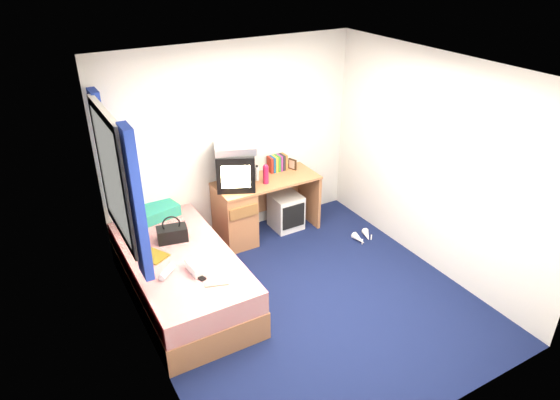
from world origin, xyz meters
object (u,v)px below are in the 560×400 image
aerosol_can (257,174)px  colour_swatch_fan (217,284)px  storage_cube (286,211)px  handbag (172,233)px  bed (182,276)px  magazine (153,256)px  picture_frame (292,164)px  water_bottle (167,272)px  pillow (150,212)px  desk (247,209)px  remote_control (199,276)px  white_heels (363,237)px  vcr (235,148)px  pink_water_bottle (266,175)px  towel (204,264)px  crt_tv (236,170)px

aerosol_can → colour_swatch_fan: (-1.16, -1.42, -0.29)m
storage_cube → handbag: size_ratio=1.36×
bed → magazine: bearing=158.5°
picture_frame → water_bottle: (-2.06, -1.11, -0.24)m
pillow → desk: 1.18m
picture_frame → magazine: (-2.08, -0.74, -0.27)m
storage_cube → aerosol_can: 0.72m
handbag → remote_control: handbag is taller
aerosol_can → white_heels: size_ratio=0.64×
vcr → handbag: vcr is taller
pink_water_bottle → water_bottle: (-1.57, -0.92, -0.28)m
towel → colour_swatch_fan: towel is taller
aerosol_can → handbag: (-1.26, -0.48, -0.21)m
handbag → bed: bearing=-84.9°
bed → picture_frame: 2.09m
white_heels → pillow: bearing=158.4°
colour_swatch_fan → vcr: bearing=57.9°
desk → picture_frame: (0.72, 0.10, 0.41)m
pillow → picture_frame: 1.88m
crt_tv → pink_water_bottle: bearing=9.9°
pink_water_bottle → water_bottle: 1.84m
pillow → colour_swatch_fan: pillow is taller
crt_tv → pink_water_bottle: (0.35, -0.10, -0.11)m
pillow → vcr: bearing=-8.2°
picture_frame → colour_swatch_fan: bearing=-159.1°
handbag → colour_swatch_fan: (0.10, -0.94, -0.08)m
water_bottle → crt_tv: bearing=39.7°
pink_water_bottle → aerosol_can: (-0.05, 0.13, -0.02)m
crt_tv → vcr: bearing=90.0°
storage_cube → colour_swatch_fan: colour_swatch_fan is taller
storage_cube → towel: size_ratio=1.61×
pink_water_bottle → magazine: (-1.59, -0.54, -0.31)m
pink_water_bottle → handbag: size_ratio=0.64×
crt_tv → vcr: 0.27m
pink_water_bottle → white_heels: bearing=-34.6°
picture_frame → remote_control: picture_frame is taller
pink_water_bottle → remote_control: (-1.32, -1.10, -0.31)m
bed → storage_cube: bearing=23.2°
picture_frame → remote_control: (-1.81, -1.30, -0.27)m
water_bottle → vcr: bearing=39.8°
storage_cube → water_bottle: bearing=-152.8°
pink_water_bottle → white_heels: (1.01, -0.69, -0.82)m
crt_tv → pink_water_bottle: crt_tv is taller
vcr → colour_swatch_fan: bearing=-101.9°
storage_cube → picture_frame: size_ratio=3.29×
bed → crt_tv: (1.00, 0.74, 0.70)m
storage_cube → bed: bearing=-157.3°
magazine → colour_swatch_fan: (0.37, -0.74, -0.00)m
crt_tv → remote_control: size_ratio=3.60×
storage_cube → vcr: (-0.68, 0.02, 1.01)m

